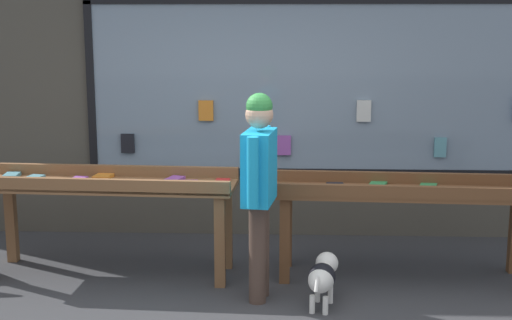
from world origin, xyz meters
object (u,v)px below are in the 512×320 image
(display_table_left, at_px, (108,193))
(small_dog, at_px, (323,276))
(person_browsing, at_px, (259,180))
(display_table_right, at_px, (403,200))

(display_table_left, height_order, small_dog, display_table_left)
(small_dog, bearing_deg, display_table_left, 82.44)
(display_table_left, xyz_separation_m, person_browsing, (1.36, -0.55, 0.25))
(display_table_left, relative_size, small_dog, 3.81)
(person_browsing, bearing_deg, display_table_left, 75.83)
(display_table_left, height_order, person_browsing, person_browsing)
(person_browsing, height_order, small_dog, person_browsing)
(display_table_left, distance_m, display_table_right, 2.61)
(display_table_right, relative_size, person_browsing, 1.34)
(display_table_left, xyz_separation_m, small_dog, (1.88, -0.69, -0.49))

